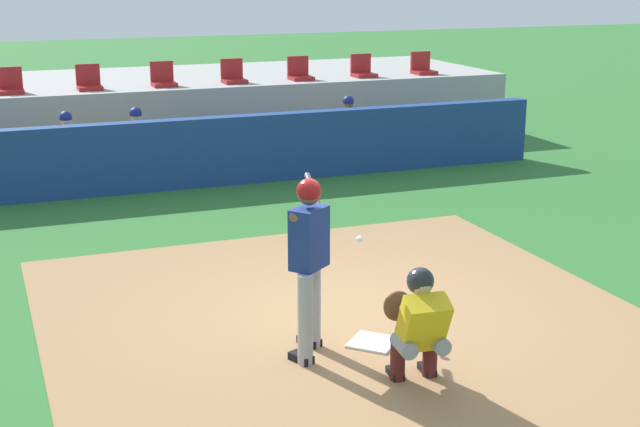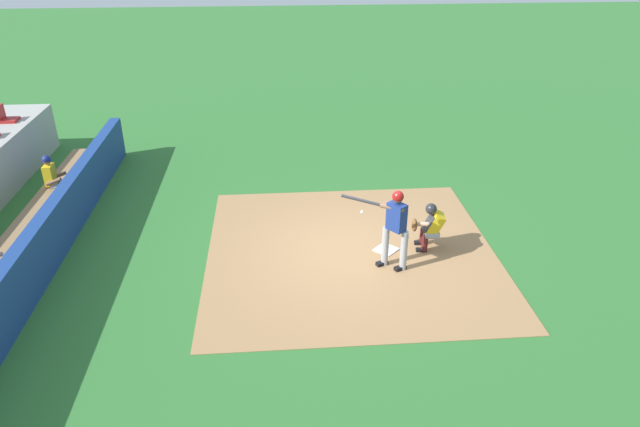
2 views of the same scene
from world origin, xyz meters
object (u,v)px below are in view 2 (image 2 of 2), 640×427
catcher_crouched (429,225)px  batter_at_plate (395,224)px  stadium_seat_8 (6,117)px  home_plate (386,249)px  dugout_player_2 (55,178)px

catcher_crouched → batter_at_plate: bearing=126.6°
catcher_crouched → stadium_seat_8: bearing=62.6°
batter_at_plate → catcher_crouched: batter_at_plate is taller
home_plate → batter_at_plate: (-0.69, 0.00, 1.01)m
batter_at_plate → stadium_seat_8: size_ratio=3.76×
batter_at_plate → home_plate: bearing=-0.1°
home_plate → catcher_crouched: size_ratio=0.23×
batter_at_plate → catcher_crouched: 1.25m
dugout_player_2 → stadium_seat_8: bearing=38.2°
catcher_crouched → dugout_player_2: 9.63m
batter_at_plate → stadium_seat_8: 12.07m
home_plate → stadium_seat_8: (5.78, 10.18, 1.51)m
dugout_player_2 → stadium_seat_8: (2.58, 2.03, 0.86)m
home_plate → batter_at_plate: size_ratio=0.24×
batter_at_plate → dugout_player_2: 9.03m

